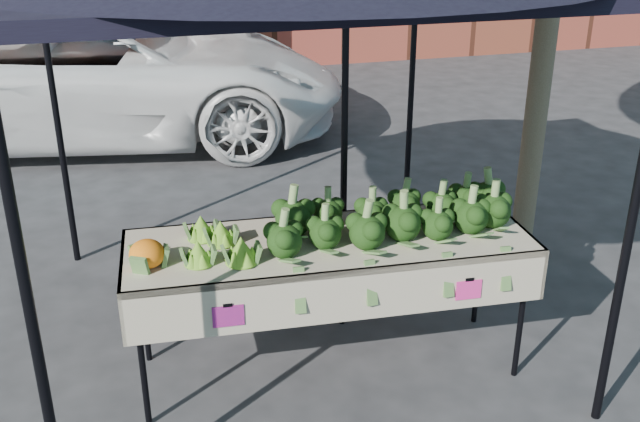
{
  "coord_description": "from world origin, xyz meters",
  "views": [
    {
      "loc": [
        -1.33,
        -3.78,
        2.78
      ],
      "look_at": [
        -0.19,
        0.14,
        1.0
      ],
      "focal_mm": 41.2,
      "sensor_mm": 36.0,
      "label": 1
    }
  ],
  "objects": [
    {
      "name": "table",
      "position": [
        -0.19,
        -0.06,
        0.45
      ],
      "size": [
        2.45,
        0.97,
        0.9
      ],
      "color": "#BDB099",
      "rests_on": "ground"
    },
    {
      "name": "broccoli_heap",
      "position": [
        0.2,
        -0.03,
        1.03
      ],
      "size": [
        1.6,
        0.57,
        0.26
      ],
      "primitive_type": "ellipsoid",
      "color": "black",
      "rests_on": "table"
    },
    {
      "name": "romanesco_cluster",
      "position": [
        -0.86,
        -0.02,
        1.0
      ],
      "size": [
        0.43,
        0.57,
        0.2
      ],
      "primitive_type": "ellipsoid",
      "color": "#84B837",
      "rests_on": "table"
    },
    {
      "name": "canopy",
      "position": [
        -0.3,
        0.5,
        1.37
      ],
      "size": [
        3.16,
        3.16,
        2.74
      ],
      "primitive_type": null,
      "color": "black",
      "rests_on": "ground"
    },
    {
      "name": "ground",
      "position": [
        0.0,
        0.0,
        0.0
      ],
      "size": [
        90.0,
        90.0,
        0.0
      ],
      "primitive_type": "plane",
      "color": "#28282B"
    },
    {
      "name": "cauliflower_pair",
      "position": [
        -1.24,
        -0.11,
        0.99
      ],
      "size": [
        0.2,
        0.2,
        0.18
      ],
      "primitive_type": "ellipsoid",
      "color": "orange",
      "rests_on": "table"
    }
  ]
}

